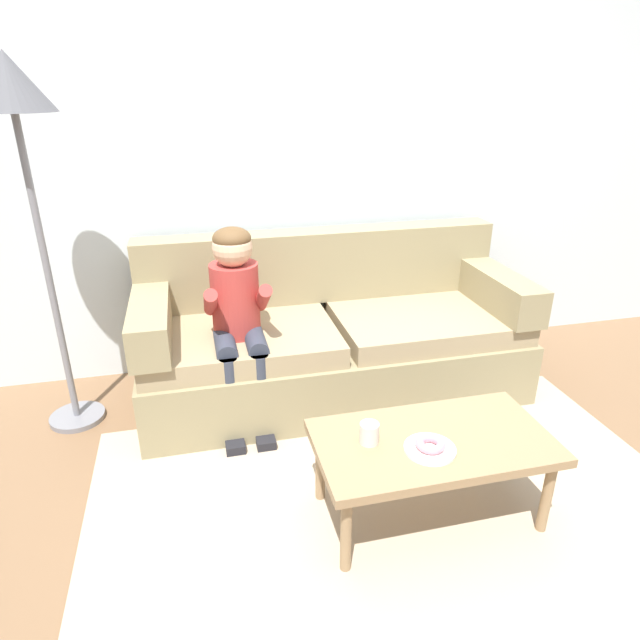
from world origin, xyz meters
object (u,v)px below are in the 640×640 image
couch (331,339)px  floor_lamp (16,119)px  person_child (237,310)px  donut (430,444)px  coffee_table (432,447)px  mug (369,433)px  toy_controller (494,443)px

couch → floor_lamp: bearing=-179.9°
person_child → donut: person_child is taller
donut → coffee_table: bearing=56.0°
person_child → coffee_table: bearing=-54.2°
coffee_table → mug: mug is taller
couch → donut: 1.26m
person_child → floor_lamp: bearing=167.6°
mug → toy_controller: (0.82, 0.34, -0.43)m
donut → mug: size_ratio=1.33×
donut → toy_controller: size_ratio=0.53×
couch → floor_lamp: floor_lamp is taller
couch → donut: bearing=-86.4°
toy_controller → donut: bearing=-123.6°
person_child → toy_controller: bearing=-25.6°
person_child → donut: bearing=-58.1°
mug → floor_lamp: bearing=140.1°
coffee_table → toy_controller: size_ratio=4.40×
person_child → floor_lamp: size_ratio=0.58×
mug → toy_controller: 0.99m
person_child → mug: person_child is taller
donut → floor_lamp: floor_lamp is taller
coffee_table → donut: 0.12m
donut → mug: 0.25m
coffee_table → mug: bearing=172.0°
donut → floor_lamp: 2.34m
couch → person_child: (-0.58, -0.21, 0.33)m
couch → mug: (-0.14, -1.14, 0.11)m
donut → mug: bearing=153.3°
toy_controller → coffee_table: bearing=-126.1°
mug → couch: bearing=82.9°
person_child → toy_controller: size_ratio=4.87×
couch → person_child: size_ratio=2.05×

